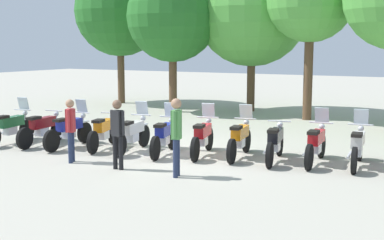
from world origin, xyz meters
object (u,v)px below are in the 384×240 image
at_px(motorcycle_6, 203,136).
at_px(motorcycle_7, 240,138).
at_px(motorcycle_10, 358,146).
at_px(tree_2, 252,10).
at_px(motorcycle_4, 133,133).
at_px(person_1, 176,131).
at_px(motorcycle_5, 164,135).
at_px(motorcycle_2, 69,130).
at_px(tree_1, 173,16).
at_px(motorcycle_1, 42,128).
at_px(motorcycle_3, 104,131).
at_px(person_0, 71,126).
at_px(tree_0, 120,11).
at_px(person_2, 118,129).
at_px(motorcycle_0, 11,127).
at_px(motorcycle_8, 275,142).
at_px(motorcycle_9, 316,143).

xyz_separation_m(motorcycle_6, motorcycle_7, (0.99, 0.24, 0.00)).
height_order(motorcycle_7, motorcycle_10, same).
bearing_deg(tree_2, motorcycle_10, -54.21).
bearing_deg(motorcycle_10, motorcycle_4, 95.03).
relative_size(motorcycle_10, person_1, 1.22).
bearing_deg(motorcycle_5, motorcycle_2, 85.60).
height_order(motorcycle_2, tree_1, tree_1).
bearing_deg(motorcycle_2, motorcycle_5, -84.67).
bearing_deg(motorcycle_1, motorcycle_7, -84.78).
bearing_deg(motorcycle_2, motorcycle_10, -83.41).
xyz_separation_m(motorcycle_3, person_0, (0.43, -1.86, 0.44)).
relative_size(motorcycle_1, motorcycle_10, 1.00).
xyz_separation_m(person_1, tree_0, (-10.24, 11.86, 3.65)).
bearing_deg(tree_0, tree_2, 0.54).
bearing_deg(motorcycle_3, tree_0, 17.82).
bearing_deg(motorcycle_10, tree_1, 47.91).
bearing_deg(person_0, person_2, 155.56).
height_order(motorcycle_1, motorcycle_10, motorcycle_10).
xyz_separation_m(motorcycle_0, motorcycle_8, (7.93, 1.51, -0.01)).
distance_m(motorcycle_5, motorcycle_10, 5.07).
distance_m(motorcycle_4, tree_1, 9.57).
height_order(motorcycle_0, motorcycle_9, same).
relative_size(motorcycle_0, motorcycle_9, 1.00).
relative_size(motorcycle_10, person_2, 1.29).
bearing_deg(person_2, motorcycle_9, -54.91).
height_order(motorcycle_3, tree_2, tree_2).
bearing_deg(person_2, motorcycle_4, 24.62).
bearing_deg(tree_0, motorcycle_2, -61.08).
bearing_deg(tree_0, motorcycle_0, -70.82).
bearing_deg(person_1, motorcycle_4, -50.37).
distance_m(motorcycle_3, tree_1, 9.32).
xyz_separation_m(motorcycle_9, tree_2, (-5.44, 9.07, 4.06)).
bearing_deg(person_1, motorcycle_5, -65.68).
bearing_deg(motorcycle_8, motorcycle_2, 90.86).
xyz_separation_m(motorcycle_10, person_1, (-3.42, -3.01, 0.55)).
relative_size(motorcycle_2, motorcycle_4, 1.01).
bearing_deg(motorcycle_9, tree_0, 51.10).
relative_size(motorcycle_0, motorcycle_8, 1.00).
bearing_deg(tree_1, motorcycle_10, -36.56).
bearing_deg(motorcycle_1, tree_0, 18.17).
bearing_deg(motorcycle_4, motorcycle_10, -88.59).
xyz_separation_m(motorcycle_0, tree_0, (-3.74, 10.76, 4.20)).
relative_size(person_0, tree_1, 0.26).
bearing_deg(motorcycle_10, tree_2, 30.26).
bearing_deg(motorcycle_1, person_0, -126.91).
distance_m(motorcycle_1, person_2, 4.21).
relative_size(motorcycle_1, motorcycle_7, 1.00).
height_order(motorcycle_9, tree_2, tree_2).
xyz_separation_m(motorcycle_7, motorcycle_9, (1.99, 0.25, 0.00)).
relative_size(person_1, tree_1, 0.28).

